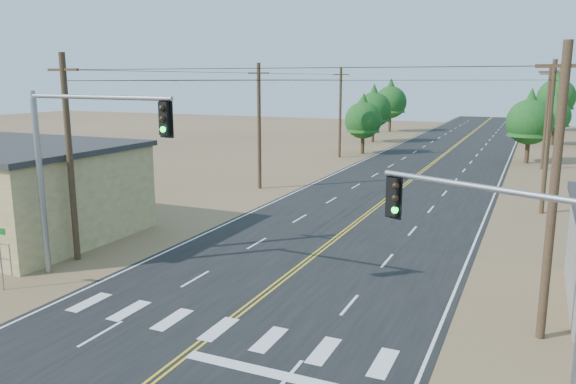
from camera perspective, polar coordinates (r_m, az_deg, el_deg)
The scene contains 16 objects.
road at distance 40.27m, azimuth 9.25°, elevation -1.29°, with size 15.00×200.00×0.02m, color black.
utility_pole_left_near at distance 28.80m, azimuth -21.29°, elevation 3.33°, with size 1.80×0.30×10.00m.
utility_pole_left_mid at distance 45.07m, azimuth -2.95°, elevation 6.77°, with size 1.80×0.30×10.00m.
utility_pole_left_far at distance 63.50m, azimuth 5.32°, elevation 8.11°, with size 1.80×0.30×10.00m.
utility_pole_right_near at distance 20.39m, azimuth 25.39°, elevation -0.09°, with size 1.80×0.30×10.00m.
utility_pole_right_mid at distance 40.21m, azimuth 24.92°, elevation 5.15°, with size 1.80×0.30×10.00m.
utility_pole_right_far at distance 60.16m, azimuth 24.77°, elevation 6.93°, with size 1.80×0.30×10.00m.
signal_mast_left at distance 25.50m, azimuth -20.89°, elevation 3.66°, with size 7.75×0.91×8.29m.
signal_mast_right at distance 13.36m, azimuth 22.05°, elevation -8.50°, with size 4.77×2.24×6.61m.
street_sign at distance 26.48m, azimuth -27.25°, elevation -5.13°, with size 0.81×0.07×2.73m.
tree_left_near at distance 66.91m, azimuth 7.65°, elevation 7.61°, with size 4.31×4.31×7.19m.
tree_left_mid at distance 79.47m, azimuth 8.70°, elevation 8.60°, with size 4.88×4.88×8.13m.
tree_left_far at distance 95.99m, azimuth 10.38°, elevation 9.28°, with size 5.31×5.31×8.84m.
tree_right_near at distance 63.99m, azimuth 23.38°, elevation 6.98°, with size 4.72×4.72×7.87m.
tree_right_mid at distance 83.42m, azimuth 25.48°, elevation 7.24°, with size 4.14×4.14×6.90m.
tree_right_far at distance 105.69m, azimuth 25.63°, elevation 9.02°, with size 6.16×6.16×10.27m.
Camera 1 is at (9.86, -8.04, 8.82)m, focal length 35.00 mm.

